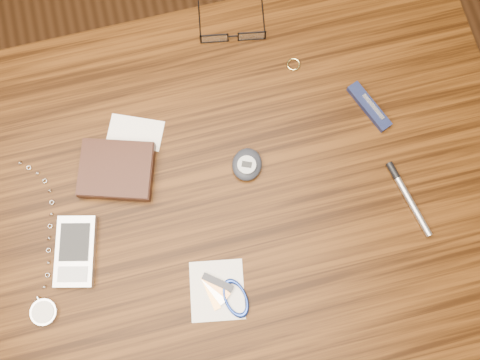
{
  "coord_description": "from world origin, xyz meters",
  "views": [
    {
      "loc": [
        -0.01,
        -0.17,
        1.6
      ],
      "look_at": [
        0.04,
        0.02,
        0.76
      ],
      "focal_mm": 40.0,
      "sensor_mm": 36.0,
      "label": 1
    }
  ],
  "objects_px": {
    "pocket_watch": "(44,306)",
    "pedometer": "(247,164)",
    "pocket_knife": "(369,107)",
    "silver_pen": "(406,193)",
    "desk": "(221,211)",
    "eyeglasses": "(233,34)",
    "wallet_and_card": "(117,169)",
    "notepad_keys": "(226,294)",
    "pda_phone": "(75,251)"
  },
  "relations": [
    {
      "from": "pedometer",
      "to": "wallet_and_card",
      "type": "bearing_deg",
      "value": 168.47
    },
    {
      "from": "desk",
      "to": "wallet_and_card",
      "type": "relative_size",
      "value": 6.06
    },
    {
      "from": "pda_phone",
      "to": "pedometer",
      "type": "bearing_deg",
      "value": 13.72
    },
    {
      "from": "wallet_and_card",
      "to": "notepad_keys",
      "type": "xyz_separation_m",
      "value": [
        0.13,
        -0.23,
        -0.01
      ]
    },
    {
      "from": "pda_phone",
      "to": "pedometer",
      "type": "height_order",
      "value": "pedometer"
    },
    {
      "from": "pda_phone",
      "to": "notepad_keys",
      "type": "relative_size",
      "value": 1.15
    },
    {
      "from": "eyeglasses",
      "to": "silver_pen",
      "type": "xyz_separation_m",
      "value": [
        0.21,
        -0.34,
        -0.01
      ]
    },
    {
      "from": "pda_phone",
      "to": "pocket_watch",
      "type": "bearing_deg",
      "value": -131.01
    },
    {
      "from": "pedometer",
      "to": "pda_phone",
      "type": "bearing_deg",
      "value": -166.28
    },
    {
      "from": "notepad_keys",
      "to": "pedometer",
      "type": "bearing_deg",
      "value": 67.25
    },
    {
      "from": "wallet_and_card",
      "to": "pocket_watch",
      "type": "relative_size",
      "value": 0.61
    },
    {
      "from": "eyeglasses",
      "to": "pda_phone",
      "type": "distance_m",
      "value": 0.45
    },
    {
      "from": "pocket_watch",
      "to": "desk",
      "type": "bearing_deg",
      "value": 18.24
    },
    {
      "from": "pedometer",
      "to": "silver_pen",
      "type": "relative_size",
      "value": 0.53
    },
    {
      "from": "wallet_and_card",
      "to": "notepad_keys",
      "type": "distance_m",
      "value": 0.27
    },
    {
      "from": "pocket_watch",
      "to": "pda_phone",
      "type": "bearing_deg",
      "value": 48.99
    },
    {
      "from": "pocket_watch",
      "to": "pedometer",
      "type": "height_order",
      "value": "pedometer"
    },
    {
      "from": "pocket_watch",
      "to": "pocket_knife",
      "type": "relative_size",
      "value": 2.81
    },
    {
      "from": "wallet_and_card",
      "to": "pedometer",
      "type": "bearing_deg",
      "value": -11.53
    },
    {
      "from": "eyeglasses",
      "to": "notepad_keys",
      "type": "height_order",
      "value": "eyeglasses"
    },
    {
      "from": "pocket_knife",
      "to": "desk",
      "type": "bearing_deg",
      "value": -161.49
    },
    {
      "from": "wallet_and_card",
      "to": "silver_pen",
      "type": "relative_size",
      "value": 1.25
    },
    {
      "from": "pocket_knife",
      "to": "pda_phone",
      "type": "bearing_deg",
      "value": -166.82
    },
    {
      "from": "eyeglasses",
      "to": "pedometer",
      "type": "relative_size",
      "value": 1.92
    },
    {
      "from": "pda_phone",
      "to": "silver_pen",
      "type": "height_order",
      "value": "pda_phone"
    },
    {
      "from": "wallet_and_card",
      "to": "eyeglasses",
      "type": "xyz_separation_m",
      "value": [
        0.24,
        0.19,
        -0.0
      ]
    },
    {
      "from": "notepad_keys",
      "to": "pocket_knife",
      "type": "xyz_separation_m",
      "value": [
        0.3,
        0.24,
        0.0
      ]
    },
    {
      "from": "wallet_and_card",
      "to": "pedometer",
      "type": "height_order",
      "value": "wallet_and_card"
    },
    {
      "from": "silver_pen",
      "to": "pda_phone",
      "type": "bearing_deg",
      "value": 176.35
    },
    {
      "from": "notepad_keys",
      "to": "silver_pen",
      "type": "xyz_separation_m",
      "value": [
        0.32,
        0.09,
        0.0
      ]
    },
    {
      "from": "wallet_and_card",
      "to": "notepad_keys",
      "type": "bearing_deg",
      "value": -61.8
    },
    {
      "from": "eyeglasses",
      "to": "pocket_knife",
      "type": "distance_m",
      "value": 0.26
    },
    {
      "from": "pocket_watch",
      "to": "silver_pen",
      "type": "distance_m",
      "value": 0.6
    },
    {
      "from": "pda_phone",
      "to": "pedometer",
      "type": "distance_m",
      "value": 0.3
    },
    {
      "from": "wallet_and_card",
      "to": "pocket_knife",
      "type": "relative_size",
      "value": 1.72
    },
    {
      "from": "notepad_keys",
      "to": "desk",
      "type": "bearing_deg",
      "value": 81.44
    },
    {
      "from": "wallet_and_card",
      "to": "pocket_watch",
      "type": "xyz_separation_m",
      "value": [
        -0.15,
        -0.19,
        -0.01
      ]
    },
    {
      "from": "desk",
      "to": "eyeglasses",
      "type": "xyz_separation_m",
      "value": [
        0.09,
        0.28,
        0.11
      ]
    },
    {
      "from": "pda_phone",
      "to": "notepad_keys",
      "type": "distance_m",
      "value": 0.25
    },
    {
      "from": "eyeglasses",
      "to": "pocket_watch",
      "type": "xyz_separation_m",
      "value": [
        -0.39,
        -0.38,
        -0.01
      ]
    },
    {
      "from": "pocket_watch",
      "to": "pocket_knife",
      "type": "distance_m",
      "value": 0.61
    },
    {
      "from": "pocket_knife",
      "to": "silver_pen",
      "type": "height_order",
      "value": "pocket_knife"
    },
    {
      "from": "pda_phone",
      "to": "pocket_knife",
      "type": "bearing_deg",
      "value": 13.18
    },
    {
      "from": "pocket_knife",
      "to": "silver_pen",
      "type": "bearing_deg",
      "value": -84.91
    },
    {
      "from": "desk",
      "to": "pocket_knife",
      "type": "distance_m",
      "value": 0.32
    },
    {
      "from": "pedometer",
      "to": "pocket_knife",
      "type": "relative_size",
      "value": 0.73
    },
    {
      "from": "pda_phone",
      "to": "silver_pen",
      "type": "bearing_deg",
      "value": -3.65
    },
    {
      "from": "desk",
      "to": "pocket_knife",
      "type": "bearing_deg",
      "value": 18.51
    },
    {
      "from": "eyeglasses",
      "to": "wallet_and_card",
      "type": "bearing_deg",
      "value": -141.55
    },
    {
      "from": "eyeglasses",
      "to": "desk",
      "type": "bearing_deg",
      "value": -108.19
    }
  ]
}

